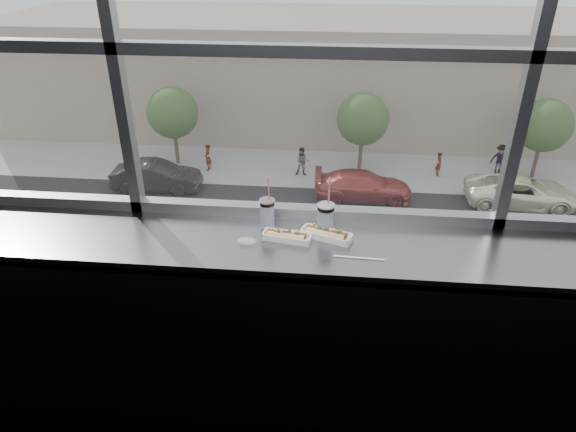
# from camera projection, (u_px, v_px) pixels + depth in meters

# --- Properties ---
(wall_back_lower) EXTENTS (6.00, 0.00, 6.00)m
(wall_back_lower) POSITION_uv_depth(u_px,v_px,m) (311.00, 295.00, 3.14)
(wall_back_lower) COLOR black
(wall_back_lower) RESTS_ON ground
(counter) EXTENTS (6.00, 0.55, 0.06)m
(counter) POSITION_uv_depth(u_px,v_px,m) (310.00, 247.00, 2.64)
(counter) COLOR gray
(counter) RESTS_ON ground
(counter_fascia) EXTENTS (6.00, 0.04, 1.04)m
(counter_fascia) POSITION_uv_depth(u_px,v_px,m) (305.00, 358.00, 2.68)
(counter_fascia) COLOR gray
(counter_fascia) RESTS_ON ground
(hotdog_tray_left) EXTENTS (0.26, 0.12, 0.06)m
(hotdog_tray_left) POSITION_uv_depth(u_px,v_px,m) (287.00, 236.00, 2.64)
(hotdog_tray_left) COLOR white
(hotdog_tray_left) RESTS_ON counter
(hotdog_tray_right) EXTENTS (0.28, 0.17, 0.07)m
(hotdog_tray_right) POSITION_uv_depth(u_px,v_px,m) (326.00, 234.00, 2.65)
(hotdog_tray_right) COLOR white
(hotdog_tray_right) RESTS_ON counter
(soda_cup_left) EXTENTS (0.08, 0.08, 0.31)m
(soda_cup_left) POSITION_uv_depth(u_px,v_px,m) (267.00, 212.00, 2.73)
(soda_cup_left) COLOR white
(soda_cup_left) RESTS_ON counter
(soda_cup_right) EXTENTS (0.09, 0.09, 0.34)m
(soda_cup_right) POSITION_uv_depth(u_px,v_px,m) (326.00, 218.00, 2.65)
(soda_cup_right) COLOR white
(soda_cup_right) RESTS_ON counter
(loose_straw) EXTENTS (0.25, 0.02, 0.01)m
(loose_straw) POSITION_uv_depth(u_px,v_px,m) (359.00, 258.00, 2.50)
(loose_straw) COLOR white
(loose_straw) RESTS_ON counter
(wrapper) EXTENTS (0.10, 0.07, 0.02)m
(wrapper) POSITION_uv_depth(u_px,v_px,m) (247.00, 241.00, 2.62)
(wrapper) COLOR silver
(wrapper) RESTS_ON counter
(plaza_ground) EXTENTS (120.00, 120.00, 0.00)m
(plaza_ground) POSITION_uv_depth(u_px,v_px,m) (336.00, 100.00, 46.58)
(plaza_ground) COLOR #9B9B9B
(plaza_ground) RESTS_ON ground
(street_asphalt) EXTENTS (80.00, 10.00, 0.06)m
(street_asphalt) POSITION_uv_depth(u_px,v_px,m) (329.00, 233.00, 26.13)
(street_asphalt) COLOR black
(street_asphalt) RESTS_ON plaza_ground
(far_sidewalk) EXTENTS (80.00, 6.00, 0.04)m
(far_sidewalk) POSITION_uv_depth(u_px,v_px,m) (332.00, 169.00, 33.09)
(far_sidewalk) COLOR #9B9B9B
(far_sidewalk) RESTS_ON plaza_ground
(far_building) EXTENTS (50.00, 14.00, 8.00)m
(far_building) POSITION_uv_depth(u_px,v_px,m) (337.00, 70.00, 39.85)
(far_building) COLOR gray
(far_building) RESTS_ON plaza_ground
(car_far_c) EXTENTS (2.98, 6.76, 2.22)m
(car_far_c) POSITION_uv_depth(u_px,v_px,m) (522.00, 187.00, 28.17)
(car_far_c) COLOR white
(car_far_c) RESTS_ON street_asphalt
(car_near_d) EXTENTS (3.41, 6.54, 2.08)m
(car_near_d) POSITION_uv_depth(u_px,v_px,m) (479.00, 267.00, 21.60)
(car_near_d) COLOR silver
(car_near_d) RESTS_ON street_asphalt
(car_far_a) EXTENTS (3.04, 6.88, 2.26)m
(car_far_a) POSITION_uv_depth(u_px,v_px,m) (156.00, 172.00, 29.91)
(car_far_a) COLOR black
(car_far_a) RESTS_ON street_asphalt
(car_near_b) EXTENTS (2.85, 6.68, 2.22)m
(car_near_b) POSITION_uv_depth(u_px,v_px,m) (210.00, 251.00, 22.54)
(car_near_b) COLOR black
(car_near_b) RESTS_ON street_asphalt
(car_near_c) EXTENTS (3.40, 6.83, 2.19)m
(car_near_c) POSITION_uv_depth(u_px,v_px,m) (363.00, 260.00, 21.98)
(car_near_c) COLOR #B52525
(car_near_c) RESTS_ON street_asphalt
(car_far_b) EXTENTS (2.80, 6.44, 2.13)m
(car_far_b) POSITION_uv_depth(u_px,v_px,m) (363.00, 181.00, 28.92)
(car_far_b) COLOR #AF3A33
(car_far_b) RESTS_ON street_asphalt
(pedestrian_c) EXTENTS (0.61, 0.81, 1.82)m
(pedestrian_c) POSITION_uv_depth(u_px,v_px,m) (439.00, 162.00, 31.79)
(pedestrian_c) COLOR #66605B
(pedestrian_c) RESTS_ON far_sidewalk
(pedestrian_a) EXTENTS (0.69, 0.91, 2.06)m
(pedestrian_a) POSITION_uv_depth(u_px,v_px,m) (208.00, 155.00, 32.46)
(pedestrian_a) COLOR #66605B
(pedestrian_a) RESTS_ON far_sidewalk
(pedestrian_b) EXTENTS (0.97, 0.72, 2.17)m
(pedestrian_b) POSITION_uv_depth(u_px,v_px,m) (302.00, 159.00, 31.73)
(pedestrian_b) COLOR #66605B
(pedestrian_b) RESTS_ON far_sidewalk
(pedestrian_d) EXTENTS (1.02, 0.77, 2.30)m
(pedestrian_d) POSITION_uv_depth(u_px,v_px,m) (501.00, 156.00, 31.96)
(pedestrian_d) COLOR #66605B
(pedestrian_d) RESTS_ON far_sidewalk
(tree_left) EXTENTS (3.26, 3.26, 5.09)m
(tree_left) POSITION_uv_depth(u_px,v_px,m) (173.00, 113.00, 32.28)
(tree_left) COLOR #47382B
(tree_left) RESTS_ON far_sidewalk
(tree_center) EXTENTS (3.23, 3.23, 5.05)m
(tree_center) POSITION_uv_depth(u_px,v_px,m) (363.00, 119.00, 31.29)
(tree_center) COLOR #47382B
(tree_center) RESTS_ON far_sidewalk
(tree_right) EXTENTS (3.20, 3.20, 5.00)m
(tree_right) POSITION_uv_depth(u_px,v_px,m) (545.00, 125.00, 30.40)
(tree_right) COLOR #47382B
(tree_right) RESTS_ON far_sidewalk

